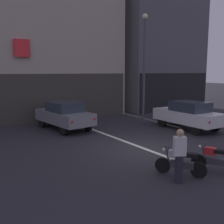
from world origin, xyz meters
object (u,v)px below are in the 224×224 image
street_lamp (144,58)px  motorcycle_silver_row_leftmost (180,162)px  car_white_parked_kerbside (188,114)px  motorcycle_red_row_left_mid (216,159)px  car_grey_crossing_near (64,114)px  person_by_motorcycles (179,156)px

street_lamp → motorcycle_silver_row_leftmost: size_ratio=4.80×
car_white_parked_kerbside → street_lamp: (-1.15, 2.69, 3.27)m
motorcycle_red_row_left_mid → street_lamp: bearing=67.0°
car_grey_crossing_near → person_by_motorcycles: person_by_motorcycles is taller
motorcycle_silver_row_leftmost → car_white_parked_kerbside: bearing=39.2°
motorcycle_silver_row_leftmost → person_by_motorcycles: (-0.47, -0.38, 0.40)m
car_white_parked_kerbside → person_by_motorcycles: person_by_motorcycles is taller
motorcycle_silver_row_leftmost → person_by_motorcycles: person_by_motorcycles is taller
car_white_parked_kerbside → car_grey_crossing_near: bearing=147.2°
car_white_parked_kerbside → motorcycle_red_row_left_mid: car_white_parked_kerbside is taller
person_by_motorcycles → car_white_parked_kerbside: bearing=39.2°
street_lamp → motorcycle_silver_row_leftmost: (-4.56, -7.35, -3.70)m
car_white_parked_kerbside → motorcycle_silver_row_leftmost: 7.38m
motorcycle_red_row_left_mid → motorcycle_silver_row_leftmost: bearing=160.2°
street_lamp → person_by_motorcycles: (-5.03, -7.74, -3.30)m
motorcycle_silver_row_leftmost → person_by_motorcycles: bearing=-140.7°
car_grey_crossing_near → person_by_motorcycles: 8.95m
car_white_parked_kerbside → person_by_motorcycles: bearing=-140.8°
car_grey_crossing_near → street_lamp: 6.03m
car_white_parked_kerbside → street_lamp: 4.39m
car_white_parked_kerbside → motorcycle_silver_row_leftmost: car_white_parked_kerbside is taller
car_white_parked_kerbside → motorcycle_red_row_left_mid: bearing=-131.1°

